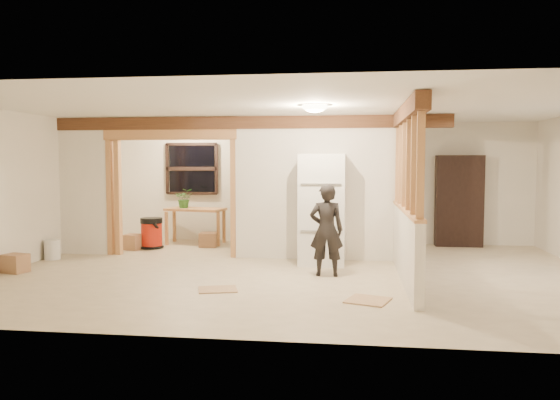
# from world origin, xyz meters

# --- Properties ---
(floor) EXTENTS (9.00, 6.50, 0.01)m
(floor) POSITION_xyz_m (0.00, 0.00, -0.01)
(floor) COLOR beige
(floor) RESTS_ON ground
(ceiling) EXTENTS (9.00, 6.50, 0.01)m
(ceiling) POSITION_xyz_m (0.00, 0.00, 2.50)
(ceiling) COLOR white
(wall_back) EXTENTS (9.00, 0.01, 2.50)m
(wall_back) POSITION_xyz_m (0.00, 3.25, 1.25)
(wall_back) COLOR silver
(wall_back) RESTS_ON floor
(wall_front) EXTENTS (9.00, 0.01, 2.50)m
(wall_front) POSITION_xyz_m (0.00, -3.25, 1.25)
(wall_front) COLOR silver
(wall_front) RESTS_ON floor
(wall_left) EXTENTS (0.01, 6.50, 2.50)m
(wall_left) POSITION_xyz_m (-4.50, 0.00, 1.25)
(wall_left) COLOR silver
(wall_left) RESTS_ON floor
(partition_left_stub) EXTENTS (0.90, 0.12, 2.50)m
(partition_left_stub) POSITION_xyz_m (-4.05, 1.20, 1.25)
(partition_left_stub) COLOR silver
(partition_left_stub) RESTS_ON floor
(partition_center) EXTENTS (2.80, 0.12, 2.50)m
(partition_center) POSITION_xyz_m (0.20, 1.20, 1.25)
(partition_center) COLOR silver
(partition_center) RESTS_ON floor
(doorway_frame) EXTENTS (2.46, 0.14, 2.20)m
(doorway_frame) POSITION_xyz_m (-2.40, 1.20, 1.10)
(doorway_frame) COLOR tan
(doorway_frame) RESTS_ON floor
(header_beam_back) EXTENTS (7.00, 0.18, 0.22)m
(header_beam_back) POSITION_xyz_m (-1.00, 1.20, 2.38)
(header_beam_back) COLOR brown
(header_beam_back) RESTS_ON ceiling
(header_beam_right) EXTENTS (0.18, 3.30, 0.22)m
(header_beam_right) POSITION_xyz_m (1.60, -0.40, 2.38)
(header_beam_right) COLOR brown
(header_beam_right) RESTS_ON ceiling
(pony_wall) EXTENTS (0.12, 3.20, 1.00)m
(pony_wall) POSITION_xyz_m (1.60, -0.40, 0.50)
(pony_wall) COLOR silver
(pony_wall) RESTS_ON floor
(stud_partition) EXTENTS (0.14, 3.20, 1.32)m
(stud_partition) POSITION_xyz_m (1.60, -0.40, 1.66)
(stud_partition) COLOR tan
(stud_partition) RESTS_ON pony_wall
(window_back) EXTENTS (1.12, 0.10, 1.10)m
(window_back) POSITION_xyz_m (-2.60, 3.17, 1.55)
(window_back) COLOR black
(window_back) RESTS_ON wall_back
(ceiling_dome_main) EXTENTS (0.36, 0.36, 0.16)m
(ceiling_dome_main) POSITION_xyz_m (0.30, -0.50, 2.48)
(ceiling_dome_main) COLOR #FFEABF
(ceiling_dome_main) RESTS_ON ceiling
(ceiling_dome_util) EXTENTS (0.32, 0.32, 0.14)m
(ceiling_dome_util) POSITION_xyz_m (-2.50, 2.30, 2.48)
(ceiling_dome_util) COLOR #FFEABF
(ceiling_dome_util) RESTS_ON ceiling
(hanging_bulb) EXTENTS (0.07, 0.07, 0.07)m
(hanging_bulb) POSITION_xyz_m (-2.00, 1.60, 2.18)
(hanging_bulb) COLOR #FFD88C
(hanging_bulb) RESTS_ON ceiling
(refrigerator) EXTENTS (0.75, 0.73, 1.83)m
(refrigerator) POSITION_xyz_m (0.34, 0.77, 0.91)
(refrigerator) COLOR silver
(refrigerator) RESTS_ON floor
(woman) EXTENTS (0.53, 0.37, 1.37)m
(woman) POSITION_xyz_m (0.46, -0.18, 0.69)
(woman) COLOR black
(woman) RESTS_ON floor
(work_table) EXTENTS (1.28, 0.82, 0.74)m
(work_table) POSITION_xyz_m (-2.37, 2.65, 0.37)
(work_table) COLOR tan
(work_table) RESTS_ON floor
(potted_plant) EXTENTS (0.44, 0.41, 0.41)m
(potted_plant) POSITION_xyz_m (-2.60, 2.64, 0.95)
(potted_plant) COLOR #347A39
(potted_plant) RESTS_ON work_table
(shop_vac) EXTENTS (0.57, 0.57, 0.61)m
(shop_vac) POSITION_xyz_m (-3.06, 1.96, 0.31)
(shop_vac) COLOR #B01C0D
(shop_vac) RESTS_ON floor
(bookshelf) EXTENTS (0.91, 0.30, 1.83)m
(bookshelf) POSITION_xyz_m (2.97, 3.03, 0.91)
(bookshelf) COLOR black
(bookshelf) RESTS_ON floor
(bucket) EXTENTS (0.35, 0.35, 0.34)m
(bucket) POSITION_xyz_m (-4.33, 0.55, 0.17)
(bucket) COLOR white
(bucket) RESTS_ON floor
(box_util_a) EXTENTS (0.36, 0.32, 0.29)m
(box_util_a) POSITION_xyz_m (-2.01, 2.28, 0.15)
(box_util_a) COLOR #A0714D
(box_util_a) RESTS_ON floor
(box_util_b) EXTENTS (0.37, 0.37, 0.29)m
(box_util_b) POSITION_xyz_m (-3.38, 1.78, 0.15)
(box_util_b) COLOR #A0714D
(box_util_b) RESTS_ON floor
(box_front) EXTENTS (0.40, 0.35, 0.28)m
(box_front) POSITION_xyz_m (-4.30, -0.57, 0.14)
(box_front) COLOR #A0714D
(box_front) RESTS_ON floor
(floor_panel_near) EXTENTS (0.62, 0.62, 0.02)m
(floor_panel_near) POSITION_xyz_m (1.04, -1.61, 0.01)
(floor_panel_near) COLOR tan
(floor_panel_near) RESTS_ON floor
(floor_panel_far) EXTENTS (0.60, 0.53, 0.02)m
(floor_panel_far) POSITION_xyz_m (-0.93, -1.29, 0.01)
(floor_panel_far) COLOR tan
(floor_panel_far) RESTS_ON floor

